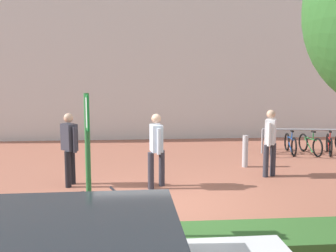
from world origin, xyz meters
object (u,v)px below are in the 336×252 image
object	(u,v)px
bike_rack_cluster	(319,143)
person_shirt_blue	(270,139)
person_suited_dark	(69,145)
bollard_steel	(245,151)
person_casual_tan	(156,146)
bike_at_sign	(91,223)
parking_sign_post	(88,148)

from	to	relation	value
bike_rack_cluster	person_shirt_blue	world-z (taller)	person_shirt_blue
person_suited_dark	bike_rack_cluster	bearing A→B (deg)	22.30
person_suited_dark	bollard_steel	bearing A→B (deg)	18.00
person_casual_tan	person_suited_dark	world-z (taller)	same
person_casual_tan	person_suited_dark	distance (m)	2.04
bike_rack_cluster	person_casual_tan	bearing A→B (deg)	-148.33
bike_at_sign	bollard_steel	world-z (taller)	bollard_steel
bollard_steel	person_casual_tan	xyz separation A→B (m)	(-2.60, -1.82, 0.53)
bike_at_sign	bike_rack_cluster	distance (m)	9.30
person_casual_tan	person_suited_dark	xyz separation A→B (m)	(-2.01, 0.32, 0.00)
parking_sign_post	person_suited_dark	size ratio (longest dim) A/B	1.37
bike_at_sign	person_casual_tan	size ratio (longest dim) A/B	0.93
bollard_steel	parking_sign_post	bearing A→B (deg)	-127.39
person_casual_tan	person_shirt_blue	size ratio (longest dim) A/B	1.00
bike_rack_cluster	bollard_steel	xyz separation A→B (m)	(-2.92, -1.59, 0.10)
bike_at_sign	person_casual_tan	bearing A→B (deg)	68.65
person_casual_tan	bike_at_sign	bearing A→B (deg)	-111.35
bike_rack_cluster	person_casual_tan	size ratio (longest dim) A/B	2.16
bike_at_sign	bike_rack_cluster	xyz separation A→B (m)	(6.71, 6.44, -0.00)
bike_at_sign	person_suited_dark	distance (m)	3.51
bollard_steel	person_suited_dark	world-z (taller)	person_suited_dark
bike_rack_cluster	bollard_steel	size ratio (longest dim) A/B	4.14
parking_sign_post	person_shirt_blue	size ratio (longest dim) A/B	1.37
bollard_steel	person_shirt_blue	world-z (taller)	person_shirt_blue
parking_sign_post	bike_at_sign	bearing A→B (deg)	86.24
bollard_steel	bike_at_sign	bearing A→B (deg)	-128.01
bike_at_sign	person_casual_tan	xyz separation A→B (m)	(1.19, 3.03, 0.63)
bike_at_sign	parking_sign_post	bearing A→B (deg)	-93.76
bollard_steel	person_shirt_blue	distance (m)	1.24
bike_rack_cluster	person_suited_dark	world-z (taller)	person_suited_dark
bike_at_sign	bollard_steel	size ratio (longest dim) A/B	1.77
parking_sign_post	person_casual_tan	xyz separation A→B (m)	(1.19, 3.15, -0.56)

